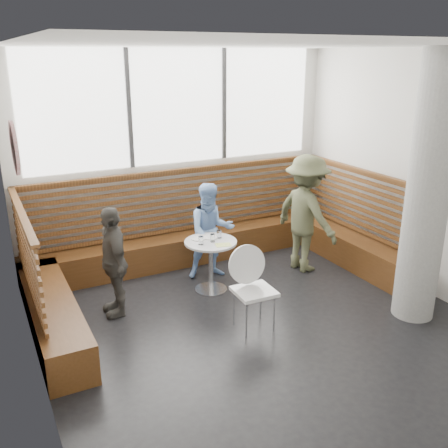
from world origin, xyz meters
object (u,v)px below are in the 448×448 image
cafe_chair (251,281)px  child_left (114,261)px  concrete_column (428,191)px  adult_man (306,214)px  cafe_table (211,255)px  child_back (211,231)px

cafe_chair → child_left: child_left is taller
concrete_column → child_left: 3.84m
adult_man → child_left: (-2.92, -0.05, -0.18)m
cafe_chair → adult_man: 1.94m
concrete_column → child_left: (-3.31, 1.74, -0.90)m
cafe_table → child_left: (-1.33, -0.02, 0.18)m
concrete_column → child_left: concrete_column is taller
adult_man → cafe_chair: bearing=116.7°
child_back → child_left: child_back is taller
concrete_column → child_back: bearing=128.9°
concrete_column → adult_man: (-0.39, 1.79, -0.72)m
cafe_chair → adult_man: size_ratio=0.56×
cafe_table → cafe_chair: size_ratio=0.74×
adult_man → child_left: 2.92m
concrete_column → child_left: size_ratio=2.29×
child_back → cafe_chair: bearing=-86.2°
cafe_chair → adult_man: (1.57, 1.10, 0.29)m
cafe_table → child_back: bearing=63.6°
cafe_table → adult_man: bearing=1.2°
cafe_chair → child_back: size_ratio=0.71×
cafe_chair → child_back: bearing=84.3°
adult_man → concrete_column: bearing=-176.1°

